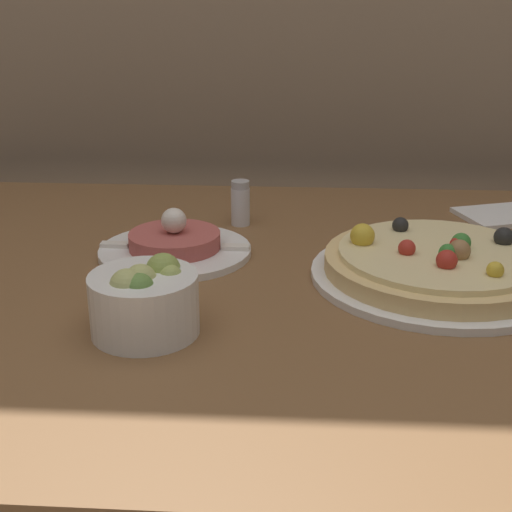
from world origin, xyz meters
The scene contains 5 objects.
dining_table centered at (0.00, 0.45, 0.68)m, with size 1.36×0.90×0.77m.
pizza_plate centered at (0.26, 0.46, 0.79)m, with size 0.33×0.33×0.07m.
tartare_plate centered at (-0.10, 0.53, 0.79)m, with size 0.22×0.22×0.07m.
small_bowl centered at (-0.09, 0.28, 0.81)m, with size 0.12×0.12×0.08m.
salt_shaker centered at (-0.02, 0.67, 0.81)m, with size 0.03×0.03×0.07m.
Camera 1 is at (0.07, -0.41, 1.13)m, focal length 50.00 mm.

